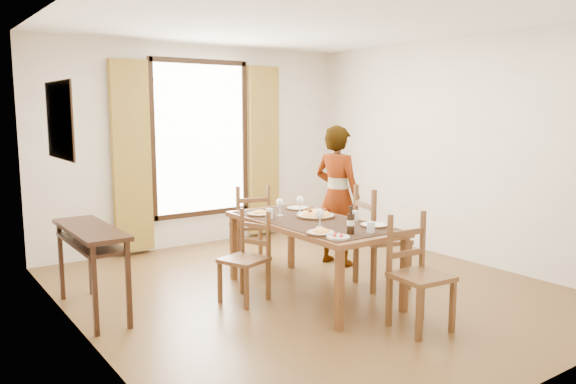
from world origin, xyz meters
TOP-DOWN VIEW (x-y plane):
  - ground at (0.00, 0.00)m, footprint 5.00×5.00m
  - room_shell at (-0.00, 0.13)m, footprint 4.60×5.10m
  - console_table at (-2.03, 0.60)m, footprint 0.38×1.20m
  - dining_table at (-0.08, -0.12)m, footprint 0.89×1.89m
  - chair_west at (-0.72, 0.09)m, footprint 0.49×0.49m
  - chair_north at (0.03, 1.23)m, footprint 0.53×0.53m
  - chair_south at (0.11, -1.34)m, footprint 0.47×0.47m
  - chair_east at (0.64, -0.33)m, footprint 0.58×0.58m
  - man at (0.85, 0.60)m, footprint 0.80×0.70m
  - plate_sw at (-0.39, -0.65)m, footprint 0.27×0.27m
  - plate_se at (0.22, -0.69)m, footprint 0.27×0.27m
  - plate_nw at (-0.35, 0.42)m, footprint 0.27×0.27m
  - plate_ne at (0.18, 0.46)m, footprint 0.27×0.27m
  - pasta_platter at (0.04, -0.02)m, footprint 0.40×0.40m
  - caprese_plate at (-0.37, -0.86)m, footprint 0.20×0.20m
  - wine_glass_a at (-0.24, -0.45)m, footprint 0.08×0.08m
  - wine_glass_b at (0.06, 0.26)m, footprint 0.08×0.08m
  - wine_glass_c at (-0.21, 0.25)m, footprint 0.08×0.08m
  - tumbler_a at (0.25, -0.38)m, footprint 0.07×0.07m
  - tumbler_b at (-0.37, 0.20)m, footprint 0.07×0.07m
  - tumbler_c at (-0.00, -0.88)m, footprint 0.07×0.07m
  - wine_bottle at (-0.18, -0.80)m, footprint 0.07×0.07m

SIDE VIEW (x-z plane):
  - ground at x=0.00m, z-range 0.00..0.00m
  - chair_west at x=-0.72m, z-range -0.03..0.84m
  - chair_north at x=0.03m, z-range -0.03..0.93m
  - chair_south at x=0.11m, z-range -0.03..0.94m
  - chair_east at x=0.64m, z-range -0.04..1.02m
  - console_table at x=-2.03m, z-range 0.28..1.08m
  - dining_table at x=-0.08m, z-range 0.31..1.07m
  - caprese_plate at x=-0.37m, z-range 0.76..0.80m
  - plate_sw at x=-0.39m, z-range 0.76..0.81m
  - plate_se at x=0.22m, z-range 0.76..0.81m
  - plate_nw at x=-0.35m, z-range 0.76..0.81m
  - plate_ne at x=0.18m, z-range 0.76..0.81m
  - pasta_platter at x=0.04m, z-range 0.76..0.86m
  - tumbler_a at x=0.25m, z-range 0.76..0.86m
  - tumbler_b at x=-0.37m, z-range 0.76..0.86m
  - tumbler_c at x=0.00m, z-range 0.76..0.86m
  - man at x=0.85m, z-range 0.00..1.66m
  - wine_glass_a at x=-0.24m, z-range 0.76..0.94m
  - wine_glass_b at x=0.06m, z-range 0.76..0.94m
  - wine_glass_c at x=-0.21m, z-range 0.76..0.94m
  - wine_bottle at x=-0.18m, z-range 0.76..1.00m
  - room_shell at x=0.00m, z-range 0.17..2.91m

